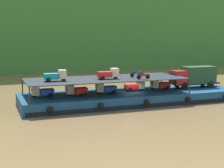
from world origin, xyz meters
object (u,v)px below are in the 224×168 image
Objects in this scene: mini_truck_lower_mid at (106,88)px; mini_truck_lower_fore at (135,86)px; mini_truck_upper_mid at (109,74)px; mini_truck_lower_stern at (42,92)px; mini_truck_lower_aft at (76,90)px; mini_truck_upper_stern at (56,76)px; cargo_barge at (132,97)px; covered_lorry at (194,76)px; mini_truck_lower_bow at (160,84)px; motorcycle_upper_port at (143,76)px; motorcycle_upper_centre at (136,74)px.

mini_truck_lower_fore is at bearing 8.70° from mini_truck_lower_mid.
mini_truck_lower_mid is 2.09m from mini_truck_upper_mid.
mini_truck_lower_stern is 4.24m from mini_truck_lower_aft.
mini_truck_lower_aft is 1.01× the size of mini_truck_upper_mid.
mini_truck_upper_stern is (-11.22, -1.02, 2.00)m from mini_truck_lower_fore.
covered_lorry is at bearing 2.21° from cargo_barge.
mini_truck_upper_mid reaches higher than mini_truck_lower_fore.
covered_lorry is 5.65m from mini_truck_lower_bow.
covered_lorry reaches higher than motorcycle_upper_port.
covered_lorry is 18.10m from mini_truck_lower_aft.
mini_truck_lower_fore is (0.64, 0.55, 1.44)m from cargo_barge.
mini_truck_upper_mid is at bearing -5.92° from mini_truck_lower_stern.
mini_truck_lower_stern is at bearing 168.86° from motorcycle_upper_port.
mini_truck_upper_mid reaches higher than mini_truck_lower_bow.
motorcycle_upper_port reaches higher than cargo_barge.
mini_truck_lower_stern is 0.99× the size of mini_truck_lower_bow.
mini_truck_upper_stern is (-2.62, -0.20, 2.00)m from mini_truck_lower_aft.
motorcycle_upper_centre is at bearing -98.64° from mini_truck_lower_fore.
mini_truck_lower_aft is at bearing 166.34° from motorcycle_upper_port.
mini_truck_lower_aft is 8.64m from mini_truck_lower_fore.
mini_truck_lower_stern is 1.45× the size of motorcycle_upper_centre.
motorcycle_upper_port reaches higher than mini_truck_lower_mid.
motorcycle_upper_centre is at bearing 9.82° from mini_truck_upper_mid.
mini_truck_lower_stern is 0.99× the size of mini_truck_lower_aft.
covered_lorry is 2.85× the size of mini_truck_upper_mid.
mini_truck_upper_mid is at bearing -5.87° from mini_truck_lower_aft.
mini_truck_upper_mid is at bearing 158.96° from motorcycle_upper_port.
covered_lorry is (10.10, 0.39, 2.44)m from cargo_barge.
cargo_barge is 15.86× the size of motorcycle_upper_port.
motorcycle_upper_centre reaches higher than mini_truck_lower_fore.
mini_truck_lower_aft and mini_truck_lower_fore have the same top height.
mini_truck_upper_mid reaches higher than mini_truck_lower_stern.
mini_truck_lower_aft is (-7.96, -0.27, 1.44)m from cargo_barge.
mini_truck_lower_bow is 5.27m from motorcycle_upper_port.
mini_truck_lower_aft is 1.01× the size of mini_truck_upper_stern.
mini_truck_lower_mid is (4.05, 0.13, 0.00)m from mini_truck_lower_aft.
mini_truck_upper_mid reaches higher than covered_lorry.
mini_truck_upper_stern is at bearing -177.61° from covered_lorry.
mini_truck_upper_stern is 11.16m from motorcycle_upper_centre.
mini_truck_upper_stern is (-20.68, -0.86, 1.00)m from covered_lorry.
motorcycle_upper_port is (4.21, -1.62, -0.26)m from mini_truck_upper_mid.
mini_truck_lower_stern is at bearing 158.13° from mini_truck_upper_stern.
mini_truck_lower_fore reaches higher than cargo_barge.
mini_truck_lower_mid is 4.60m from mini_truck_lower_fore.
mini_truck_lower_aft is 1.02× the size of mini_truck_lower_fore.
mini_truck_upper_stern is 1.46× the size of motorcycle_upper_centre.
mini_truck_upper_mid is 4.34m from motorcycle_upper_centre.
mini_truck_lower_bow is (4.54, 0.57, 1.44)m from cargo_barge.
mini_truck_lower_bow is at bearing 35.62° from motorcycle_upper_port.
motorcycle_upper_centre reaches higher than mini_truck_lower_mid.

